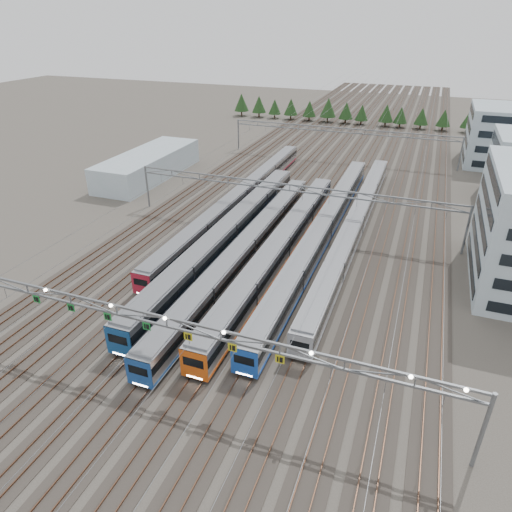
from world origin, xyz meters
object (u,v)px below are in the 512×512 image
(train_d, at_px, (280,247))
(train_e, at_px, (323,229))
(gantry_far, at_px, (342,134))
(gantry_near, at_px, (166,324))
(gantry_mid, at_px, (290,193))
(train_a, at_px, (240,198))
(train_f, at_px, (355,225))
(west_shed, at_px, (149,165))
(train_c, at_px, (246,249))
(train_b, at_px, (228,234))

(train_d, distance_m, train_e, 9.63)
(train_e, bearing_deg, gantry_far, 97.95)
(gantry_near, xyz_separation_m, gantry_mid, (0.05, 40.12, -0.70))
(gantry_near, bearing_deg, train_a, 103.80)
(train_d, bearing_deg, train_f, 54.04)
(train_e, bearing_deg, west_shed, 156.85)
(train_a, relative_size, train_d, 1.21)
(train_f, bearing_deg, gantry_near, -105.53)
(train_c, distance_m, west_shed, 46.49)
(train_c, bearing_deg, gantry_mid, 81.03)
(train_c, height_order, gantry_near, gantry_near)
(train_d, xyz_separation_m, train_e, (4.50, 8.51, -0.08))
(train_e, xyz_separation_m, train_f, (4.50, 3.89, -0.09))
(train_d, distance_m, gantry_far, 57.07)
(gantry_near, relative_size, gantry_far, 1.00)
(train_f, relative_size, gantry_near, 1.20)
(train_f, bearing_deg, train_e, -139.13)
(train_f, bearing_deg, train_d, -125.96)
(train_b, relative_size, train_e, 0.84)
(train_c, xyz_separation_m, train_d, (4.50, 2.39, 0.08))
(train_a, distance_m, train_e, 20.06)
(gantry_mid, bearing_deg, train_a, 153.98)
(train_d, bearing_deg, gantry_near, -94.65)
(train_e, height_order, gantry_mid, gantry_mid)
(west_shed, bearing_deg, train_a, -21.01)
(train_b, height_order, gantry_near, gantry_near)
(train_b, xyz_separation_m, train_f, (18.00, 11.27, -0.26))
(train_b, xyz_separation_m, west_shed, (-31.05, 26.42, 0.41))
(train_e, bearing_deg, train_c, -129.54)
(gantry_near, bearing_deg, gantry_far, 89.97)
(gantry_near, bearing_deg, train_b, 102.85)
(train_d, relative_size, gantry_near, 0.99)
(train_b, height_order, train_f, train_b)
(train_d, relative_size, gantry_mid, 0.99)
(train_b, xyz_separation_m, train_e, (13.50, 7.38, -0.17))
(train_e, xyz_separation_m, gantry_far, (-6.75, 48.36, 4.22))
(train_e, bearing_deg, train_f, 40.87)
(train_d, height_order, train_e, train_d)
(gantry_mid, xyz_separation_m, west_shed, (-37.80, 15.69, -3.65))
(train_d, distance_m, west_shed, 48.62)
(train_b, distance_m, train_f, 21.24)
(train_a, relative_size, gantry_far, 1.20)
(west_shed, bearing_deg, train_c, -40.11)
(train_a, bearing_deg, gantry_near, -76.20)
(train_b, height_order, gantry_far, gantry_far)
(train_f, xyz_separation_m, gantry_far, (-11.25, 44.47, 4.31))
(train_d, height_order, gantry_near, gantry_near)
(train_f, xyz_separation_m, gantry_near, (-11.30, -40.65, 5.01))
(train_c, distance_m, gantry_far, 59.45)
(train_b, height_order, train_d, train_b)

